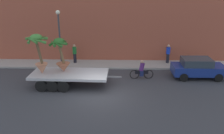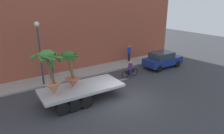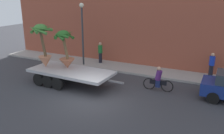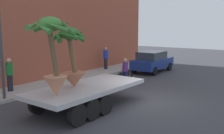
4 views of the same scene
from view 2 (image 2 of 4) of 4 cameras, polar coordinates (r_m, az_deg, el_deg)
ground_plane at (r=13.66m, az=3.17°, el=-9.33°), size 60.00×60.00×0.00m
sidewalk at (r=18.43m, az=-8.30°, el=-1.61°), size 24.00×2.20×0.15m
building_facade at (r=18.92m, az=-11.31°, el=13.53°), size 24.00×1.20×9.63m
flatbed_trailer at (r=13.31m, az=-9.65°, el=-6.72°), size 6.47×2.53×0.98m
potted_palm_rear at (r=12.92m, az=-11.89°, el=-0.82°), size 1.44×1.40×2.46m
potted_palm_middle at (r=11.96m, az=-17.33°, el=-1.29°), size 1.66×1.73×2.83m
cyclist at (r=17.22m, az=5.22°, el=-0.85°), size 1.84×0.36×1.54m
parked_car at (r=20.31m, az=14.33°, el=2.15°), size 4.02×1.85×1.58m
pedestrian_near_gate at (r=21.35m, az=4.97°, el=4.08°), size 0.36×0.36×1.71m
pedestrian_far_left at (r=17.37m, az=-17.12°, el=-0.16°), size 0.36×0.36×1.71m
street_lamp at (r=15.61m, az=-20.24°, el=5.79°), size 0.36×0.36×4.83m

